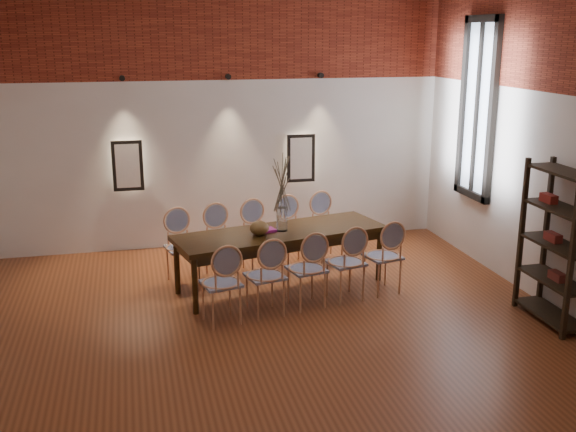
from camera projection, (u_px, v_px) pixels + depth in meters
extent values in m
cube|color=brown|center=(263.00, 340.00, 7.19)|extent=(7.00, 7.00, 0.02)
cube|color=silver|center=(214.00, 114.00, 9.99)|extent=(7.00, 0.10, 4.00)
cube|color=silver|center=(401.00, 276.00, 3.33)|extent=(7.00, 0.10, 4.00)
cube|color=silver|center=(575.00, 142.00, 7.46)|extent=(0.10, 7.00, 4.00)
cube|color=maroon|center=(212.00, 27.00, 9.60)|extent=(7.00, 0.02, 1.50)
cube|color=maroon|center=(407.00, 14.00, 3.07)|extent=(7.00, 0.02, 1.50)
cube|color=#FFEAC6|center=(128.00, 165.00, 9.79)|extent=(0.36, 0.06, 0.66)
cube|color=#FFEAC6|center=(300.00, 158.00, 10.38)|extent=(0.36, 0.06, 0.66)
cylinder|color=black|center=(122.00, 78.00, 9.43)|extent=(0.08, 0.10, 0.08)
cylinder|color=black|center=(228.00, 77.00, 9.77)|extent=(0.08, 0.10, 0.08)
cylinder|color=black|center=(321.00, 75.00, 10.09)|extent=(0.08, 0.10, 0.08)
cube|color=silver|center=(479.00, 109.00, 9.28)|extent=(0.02, 0.78, 2.38)
cube|color=black|center=(477.00, 109.00, 9.27)|extent=(0.08, 0.90, 2.50)
cube|color=black|center=(477.00, 109.00, 9.27)|extent=(0.06, 0.06, 2.40)
cube|color=#341E0A|center=(281.00, 259.00, 8.60)|extent=(2.81, 1.43, 0.75)
cylinder|color=silver|center=(282.00, 219.00, 8.46)|extent=(0.14, 0.14, 0.30)
ellipsoid|color=brown|center=(259.00, 228.00, 8.30)|extent=(0.24, 0.24, 0.18)
cube|color=#9C1C89|center=(265.00, 230.00, 8.47)|extent=(0.29, 0.23, 0.03)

